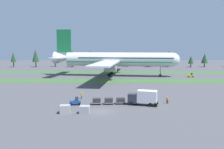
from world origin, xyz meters
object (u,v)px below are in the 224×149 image
taxiway_marker_0 (101,82)px  ground_crew_loader (82,95)px  baggage_tug (76,102)px  uld_container_2 (85,109)px  catering_truck (143,97)px  taxiway_marker_1 (111,82)px  cargo_dolly_second (109,101)px  cargo_dolly_third (121,100)px  uld_container_0 (65,109)px  cargo_dolly_lead (97,101)px  uld_container_1 (65,109)px  pushback_tractor (191,75)px  airliner (115,59)px  ground_crew_marshaller (167,100)px  cargo_dolly_fourth (132,100)px

taxiway_marker_0 → ground_crew_loader: bearing=-96.9°
baggage_tug → uld_container_2: baggage_tug is taller
catering_truck → taxiway_marker_1: bearing=28.9°
cargo_dolly_second → cargo_dolly_third: same height
cargo_dolly_third → uld_container_2: uld_container_2 is taller
catering_truck → uld_container_0: 18.45m
cargo_dolly_lead → ground_crew_loader: ground_crew_loader is taller
cargo_dolly_third → taxiway_marker_1: (-2.79, 33.66, -0.58)m
uld_container_0 → uld_container_1: uld_container_1 is taller
pushback_tractor → taxiway_marker_1: bearing=122.9°
airliner → catering_truck: airliner is taller
cargo_dolly_second → ground_crew_marshaller: 14.42m
airliner → uld_container_0: (-10.62, -63.46, -7.20)m
taxiway_marker_0 → cargo_dolly_fourth: bearing=-74.2°
taxiway_marker_0 → cargo_dolly_lead: bearing=-88.3°
uld_container_0 → ground_crew_marshaller: bearing=20.0°
cargo_dolly_fourth → uld_container_2: bearing=122.5°
uld_container_2 → baggage_tug: bearing=113.8°
pushback_tractor → uld_container_0: (-45.73, -59.03, 0.01)m
cargo_dolly_second → baggage_tug: bearing=90.0°
uld_container_2 → cargo_dolly_fourth: bearing=37.5°
airliner → cargo_dolly_third: 56.19m
ground_crew_loader → taxiway_marker_1: 29.03m
uld_container_1 → baggage_tug: bearing=81.3°
taxiway_marker_0 → cargo_dolly_second: bearing=-83.6°
airliner → cargo_dolly_second: bearing=5.5°
uld_container_0 → uld_container_1: (-0.00, -0.15, 0.03)m
catering_truck → cargo_dolly_lead: bearing=102.8°
cargo_dolly_third → cargo_dolly_fourth: same height
taxiway_marker_0 → airliner: bearing=75.2°
cargo_dolly_lead → ground_crew_marshaller: (17.27, 1.27, 0.03)m
baggage_tug → cargo_dolly_lead: baggage_tug is taller
cargo_dolly_lead → uld_container_1: size_ratio=1.16×
baggage_tug → cargo_dolly_lead: 5.03m
cargo_dolly_second → cargo_dolly_third: (2.89, 0.25, 0.00)m
taxiway_marker_1 → baggage_tug: bearing=-103.0°
pushback_tractor → uld_container_2: pushback_tractor is taller
baggage_tug → cargo_dolly_second: 7.93m
airliner → ground_crew_loader: bearing=-3.1°
baggage_tug → taxiway_marker_1: bearing=-17.9°
ground_crew_loader → airliner: bearing=166.4°
cargo_dolly_third → uld_container_1: size_ratio=1.16×
airliner → taxiway_marker_1: (-1.57, -22.07, -7.69)m
ground_crew_loader → cargo_dolly_lead: bearing=33.2°
catering_truck → taxiway_marker_0: (-12.13, 35.63, -1.61)m
baggage_tug → taxiway_marker_0: bearing=-11.3°
cargo_dolly_third → uld_container_2: size_ratio=1.16×
cargo_dolly_third → catering_truck: size_ratio=0.32×
airliner → pushback_tractor: airliner is taller
cargo_dolly_second → pushback_tractor: (36.78, 51.54, -0.10)m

